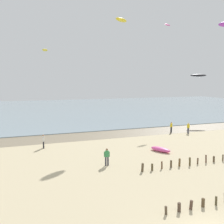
# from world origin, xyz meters

# --- Properties ---
(wet_sand_strip) EXTENTS (120.00, 5.57, 0.01)m
(wet_sand_strip) POSITION_xyz_m (0.00, 26.10, 0.00)
(wet_sand_strip) COLOR #84755B
(wet_sand_strip) RESTS_ON ground
(sea) EXTENTS (160.00, 70.00, 0.10)m
(sea) POSITION_xyz_m (0.00, 63.88, 0.05)
(sea) COLOR #7F939E
(sea) RESTS_ON ground
(groyne_mid) EXTENTS (17.48, 0.36, 0.83)m
(groyne_mid) POSITION_xyz_m (9.30, 10.12, 0.37)
(groyne_mid) COLOR brown
(groyne_mid) RESTS_ON ground
(person_mid_beach) EXTENTS (0.24, 0.57, 1.71)m
(person_mid_beach) POSITION_xyz_m (14.86, 22.67, 0.92)
(person_mid_beach) COLOR #4C4C56
(person_mid_beach) RESTS_ON ground
(person_by_waterline) EXTENTS (0.50, 0.37, 1.71)m
(person_by_waterline) POSITION_xyz_m (12.74, 24.21, 0.92)
(person_by_waterline) COLOR #232328
(person_by_waterline) RESTS_ON ground
(person_left_flank) EXTENTS (0.56, 0.30, 1.71)m
(person_left_flank) POSITION_xyz_m (-1.93, 12.72, 0.92)
(person_left_flank) COLOR #383842
(person_left_flank) RESTS_ON ground
(person_right_flank) EXTENTS (0.22, 0.57, 1.71)m
(person_right_flank) POSITION_xyz_m (-7.30, 21.28, 0.92)
(person_right_flank) COLOR #232328
(person_right_flank) RESTS_ON ground
(grounded_kite) EXTENTS (1.98, 2.74, 0.52)m
(grounded_kite) POSITION_xyz_m (5.51, 15.22, 0.26)
(grounded_kite) COLOR #E54C99
(grounded_kite) RESTS_ON ground
(kite_aloft_0) EXTENTS (3.45, 2.01, 0.62)m
(kite_aloft_0) POSITION_xyz_m (23.95, 32.23, 9.35)
(kite_aloft_0) COLOR black
(kite_aloft_1) EXTENTS (2.84, 2.43, 0.59)m
(kite_aloft_1) POSITION_xyz_m (5.27, 27.32, 17.55)
(kite_aloft_1) COLOR yellow
(kite_aloft_4) EXTENTS (1.92, 1.31, 0.52)m
(kite_aloft_4) POSITION_xyz_m (18.35, 35.29, 19.41)
(kite_aloft_4) COLOR #E54C99
(kite_aloft_5) EXTENTS (1.74, 2.22, 0.61)m
(kite_aloft_5) POSITION_xyz_m (-4.79, 45.79, 14.72)
(kite_aloft_5) COLOR yellow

